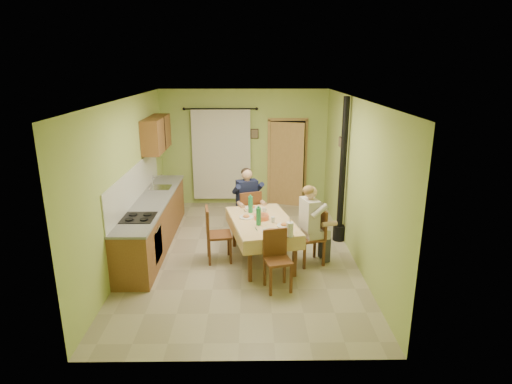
{
  "coord_description": "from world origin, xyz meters",
  "views": [
    {
      "loc": [
        0.16,
        -7.25,
        3.36
      ],
      "look_at": [
        0.25,
        0.1,
        1.15
      ],
      "focal_mm": 30.0,
      "sensor_mm": 36.0,
      "label": 1
    }
  ],
  "objects_px": {
    "man_right": "(311,216)",
    "chair_left": "(218,245)",
    "dining_table": "(262,240)",
    "chair_far": "(248,224)",
    "man_far": "(248,195)",
    "chair_right": "(311,247)",
    "stove_flue": "(341,190)",
    "chair_near": "(277,272)"
  },
  "relations": [
    {
      "from": "chair_near",
      "to": "stove_flue",
      "type": "distance_m",
      "value": 2.44
    },
    {
      "from": "chair_far",
      "to": "chair_left",
      "type": "relative_size",
      "value": 1.01
    },
    {
      "from": "dining_table",
      "to": "man_right",
      "type": "relative_size",
      "value": 1.34
    },
    {
      "from": "chair_left",
      "to": "dining_table",
      "type": "bearing_deg",
      "value": 80.49
    },
    {
      "from": "chair_right",
      "to": "chair_left",
      "type": "bearing_deg",
      "value": 68.27
    },
    {
      "from": "chair_right",
      "to": "man_far",
      "type": "bearing_deg",
      "value": 25.83
    },
    {
      "from": "chair_right",
      "to": "stove_flue",
      "type": "distance_m",
      "value": 1.44
    },
    {
      "from": "man_far",
      "to": "chair_left",
      "type": "bearing_deg",
      "value": -135.84
    },
    {
      "from": "chair_right",
      "to": "stove_flue",
      "type": "xyz_separation_m",
      "value": [
        0.7,
        1.02,
        0.73
      ]
    },
    {
      "from": "man_right",
      "to": "stove_flue",
      "type": "bearing_deg",
      "value": -52.32
    },
    {
      "from": "chair_far",
      "to": "man_right",
      "type": "bearing_deg",
      "value": -67.04
    },
    {
      "from": "chair_near",
      "to": "man_right",
      "type": "bearing_deg",
      "value": -138.77
    },
    {
      "from": "chair_right",
      "to": "man_far",
      "type": "distance_m",
      "value": 1.72
    },
    {
      "from": "chair_left",
      "to": "chair_right",
      "type": "bearing_deg",
      "value": 76.65
    },
    {
      "from": "man_right",
      "to": "stove_flue",
      "type": "height_order",
      "value": "stove_flue"
    },
    {
      "from": "chair_right",
      "to": "stove_flue",
      "type": "relative_size",
      "value": 0.35
    },
    {
      "from": "chair_far",
      "to": "chair_near",
      "type": "relative_size",
      "value": 1.07
    },
    {
      "from": "chair_near",
      "to": "chair_far",
      "type": "bearing_deg",
      "value": -91.17
    },
    {
      "from": "dining_table",
      "to": "man_right",
      "type": "xyz_separation_m",
      "value": [
        0.83,
        -0.12,
        0.5
      ]
    },
    {
      "from": "dining_table",
      "to": "man_far",
      "type": "height_order",
      "value": "man_far"
    },
    {
      "from": "man_right",
      "to": "chair_left",
      "type": "bearing_deg",
      "value": 68.08
    },
    {
      "from": "chair_far",
      "to": "chair_near",
      "type": "distance_m",
      "value": 2.11
    },
    {
      "from": "dining_table",
      "to": "chair_left",
      "type": "relative_size",
      "value": 1.89
    },
    {
      "from": "chair_far",
      "to": "stove_flue",
      "type": "relative_size",
      "value": 0.36
    },
    {
      "from": "dining_table",
      "to": "chair_far",
      "type": "height_order",
      "value": "chair_far"
    },
    {
      "from": "man_right",
      "to": "dining_table",
      "type": "bearing_deg",
      "value": 64.37
    },
    {
      "from": "stove_flue",
      "to": "man_far",
      "type": "bearing_deg",
      "value": 174.78
    },
    {
      "from": "chair_near",
      "to": "chair_left",
      "type": "relative_size",
      "value": 0.95
    },
    {
      "from": "chair_right",
      "to": "man_right",
      "type": "bearing_deg",
      "value": 90.0
    },
    {
      "from": "man_right",
      "to": "chair_far",
      "type": "bearing_deg",
      "value": 25.58
    },
    {
      "from": "chair_left",
      "to": "stove_flue",
      "type": "xyz_separation_m",
      "value": [
        2.32,
        0.89,
        0.73
      ]
    },
    {
      "from": "dining_table",
      "to": "chair_far",
      "type": "xyz_separation_m",
      "value": [
        -0.25,
        1.05,
        -0.09
      ]
    },
    {
      "from": "dining_table",
      "to": "chair_left",
      "type": "height_order",
      "value": "chair_left"
    },
    {
      "from": "chair_right",
      "to": "chair_left",
      "type": "height_order",
      "value": "chair_left"
    },
    {
      "from": "dining_table",
      "to": "stove_flue",
      "type": "distance_m",
      "value": 1.9
    },
    {
      "from": "chair_right",
      "to": "dining_table",
      "type": "bearing_deg",
      "value": 64.78
    },
    {
      "from": "chair_far",
      "to": "stove_flue",
      "type": "bearing_deg",
      "value": -24.65
    },
    {
      "from": "chair_near",
      "to": "man_far",
      "type": "xyz_separation_m",
      "value": [
        -0.47,
        2.08,
        0.59
      ]
    },
    {
      "from": "chair_left",
      "to": "man_far",
      "type": "bearing_deg",
      "value": 145.15
    },
    {
      "from": "chair_near",
      "to": "man_right",
      "type": "relative_size",
      "value": 0.68
    },
    {
      "from": "chair_left",
      "to": "stove_flue",
      "type": "relative_size",
      "value": 0.35
    },
    {
      "from": "dining_table",
      "to": "chair_right",
      "type": "distance_m",
      "value": 0.86
    }
  ]
}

